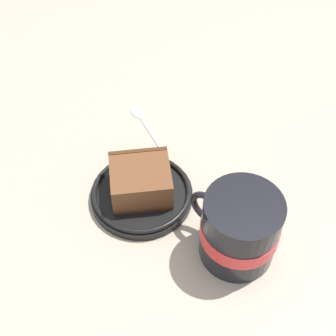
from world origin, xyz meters
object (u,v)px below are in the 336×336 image
cake_slice (141,181)px  teaspoon (142,119)px  tea_mug (239,228)px  small_plate (142,194)px

cake_slice → teaspoon: size_ratio=0.72×
tea_mug → teaspoon: size_ratio=0.89×
teaspoon → tea_mug: bearing=-78.2°
small_plate → teaspoon: small_plate is taller
tea_mug → small_plate: bearing=129.3°
small_plate → tea_mug: (9.52, -11.62, 4.29)cm
cake_slice → tea_mug: bearing=-51.4°
cake_slice → small_plate: bearing=-99.4°
small_plate → tea_mug: size_ratio=1.27×
cake_slice → tea_mug: size_ratio=0.82×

